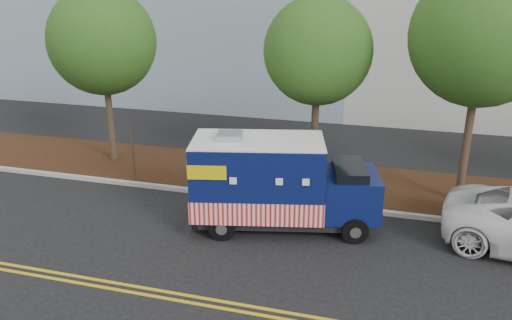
# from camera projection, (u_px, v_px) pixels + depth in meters

# --- Properties ---
(ground) EXTENTS (120.00, 120.00, 0.00)m
(ground) POSITION_uv_depth(u_px,v_px,m) (240.00, 217.00, 16.16)
(ground) COLOR black
(ground) RESTS_ON ground
(curb) EXTENTS (120.00, 0.18, 0.15)m
(curb) POSITION_uv_depth(u_px,v_px,m) (252.00, 197.00, 17.41)
(curb) COLOR #9E9E99
(curb) RESTS_ON ground
(mulch_strip) EXTENTS (120.00, 4.00, 0.15)m
(mulch_strip) POSITION_uv_depth(u_px,v_px,m) (267.00, 176.00, 19.31)
(mulch_strip) COLOR black
(mulch_strip) RESTS_ON ground
(centerline_near) EXTENTS (120.00, 0.10, 0.01)m
(centerline_near) POSITION_uv_depth(u_px,v_px,m) (185.00, 295.00, 12.13)
(centerline_near) COLOR gold
(centerline_near) RESTS_ON ground
(centerline_far) EXTENTS (120.00, 0.10, 0.01)m
(centerline_far) POSITION_uv_depth(u_px,v_px,m) (181.00, 301.00, 11.91)
(centerline_far) COLOR gold
(centerline_far) RESTS_ON ground
(tree_a) EXTENTS (4.16, 4.16, 7.07)m
(tree_a) POSITION_uv_depth(u_px,v_px,m) (102.00, 42.00, 19.32)
(tree_a) COLOR #38281C
(tree_a) RESTS_ON ground
(tree_b) EXTENTS (3.69, 3.69, 6.82)m
(tree_b) POSITION_uv_depth(u_px,v_px,m) (318.00, 51.00, 16.85)
(tree_b) COLOR #38281C
(tree_b) RESTS_ON ground
(tree_c) EXTENTS (4.41, 4.41, 7.85)m
(tree_c) POSITION_uv_depth(u_px,v_px,m) (483.00, 36.00, 15.17)
(tree_c) COLOR #38281C
(tree_c) RESTS_ON ground
(sign_post) EXTENTS (0.06, 0.06, 2.40)m
(sign_post) POSITION_uv_depth(u_px,v_px,m) (133.00, 154.00, 18.32)
(sign_post) COLOR #473828
(sign_post) RESTS_ON ground
(food_truck) EXTENTS (6.02, 3.28, 3.01)m
(food_truck) POSITION_uv_depth(u_px,v_px,m) (274.00, 185.00, 15.11)
(food_truck) COLOR black
(food_truck) RESTS_ON ground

